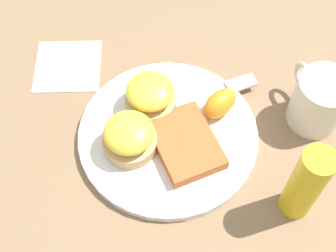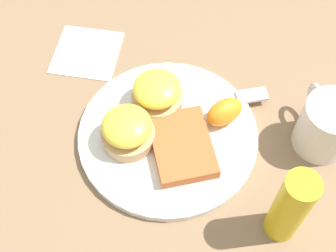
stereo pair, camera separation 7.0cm
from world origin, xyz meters
name	(u,v)px [view 2 (the right image)]	position (x,y,z in m)	size (l,w,h in m)	color
ground_plane	(168,137)	(0.00, 0.00, 0.00)	(1.10, 1.10, 0.00)	#846647
plate	(168,135)	(0.00, 0.00, 0.01)	(0.28, 0.28, 0.01)	silver
sandwich_benedict_left	(157,93)	(0.06, 0.01, 0.04)	(0.08, 0.08, 0.06)	tan
sandwich_benedict_right	(128,131)	(0.00, 0.06, 0.04)	(0.08, 0.08, 0.06)	tan
hashbrown_patty	(182,146)	(-0.03, -0.01, 0.02)	(0.12, 0.09, 0.02)	#BB5B2D
orange_wedge	(224,112)	(0.01, -0.09, 0.04)	(0.06, 0.04, 0.04)	orange
fork	(204,103)	(0.04, -0.07, 0.02)	(0.02, 0.24, 0.00)	silver
cup	(326,126)	(-0.05, -0.23, 0.05)	(0.11, 0.08, 0.09)	silver
napkin	(87,52)	(0.20, 0.11, 0.00)	(0.11, 0.11, 0.00)	white
condiment_bottle	(290,207)	(-0.17, -0.12, 0.07)	(0.04, 0.04, 0.14)	gold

